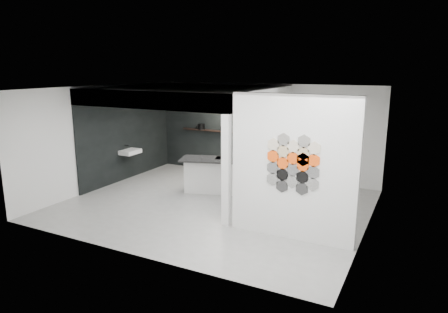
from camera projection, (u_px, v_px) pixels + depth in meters
floor at (215, 205)px, 9.71m from camera, size 7.00×6.00×0.01m
partition_panel at (293, 168)px, 7.55m from camera, size 2.45×0.15×2.80m
bay_clad_back at (223, 135)px, 12.61m from camera, size 4.40×0.04×2.35m
bay_clad_left at (128, 139)px, 11.86m from camera, size 0.04×4.00×2.35m
bulkhead at (189, 95)px, 10.60m from camera, size 4.40×4.00×0.40m
corner_column at (226, 171)px, 8.22m from camera, size 0.16×0.16×2.35m
fascia_beam at (144, 100)px, 8.93m from camera, size 4.40×0.16×0.40m
wall_basin at (130, 152)px, 11.66m from camera, size 0.40×0.60×0.12m
display_shelf at (224, 132)px, 12.45m from camera, size 3.00×0.15×0.04m
kitchen_island at (215, 175)px, 10.61m from camera, size 1.90×1.28×1.41m
stockpot at (201, 127)px, 12.79m from camera, size 0.25×0.25×0.17m
kettle at (263, 131)px, 11.85m from camera, size 0.24×0.24×0.16m
glass_bowl at (265, 132)px, 11.83m from camera, size 0.17×0.17×0.11m
glass_vase at (265, 132)px, 11.83m from camera, size 0.13×0.13×0.15m
bottle_dark at (221, 128)px, 12.48m from camera, size 0.07×0.07×0.17m
utensil_cup at (198, 127)px, 12.86m from camera, size 0.09×0.09×0.11m
hex_tile_cluster at (293, 164)px, 7.43m from camera, size 1.04×0.02×1.16m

